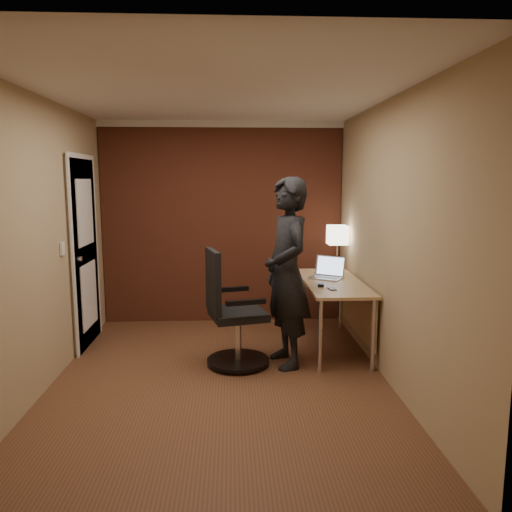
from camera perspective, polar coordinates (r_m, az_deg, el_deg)
The scene contains 8 objects.
room at distance 5.86m, azimuth -6.61°, elevation 4.51°, with size 4.00×4.00×4.00m.
desk at distance 5.39m, azimuth 9.49°, elevation -4.16°, with size 0.60×1.50×0.73m.
desk_lamp at distance 5.90m, azimuth 9.28°, elevation 2.32°, with size 0.22×0.22×0.54m.
laptop at distance 5.51m, azimuth 8.22°, elevation -1.83°, with size 0.42×0.40×0.23m.
mouse at distance 5.06m, azimuth 7.41°, elevation -3.29°, with size 0.06×0.10×0.03m, color black.
phone at distance 4.95m, azimuth 8.68°, elevation -3.72°, with size 0.06×0.12×0.01m, color black.
office_chair at distance 4.83m, azimuth -2.90°, elevation -6.89°, with size 0.62×0.69×1.12m.
person at distance 4.78m, azimuth 3.54°, elevation -1.95°, with size 0.66×0.44×1.82m, color black.
Camera 1 is at (0.11, -4.29, 1.80)m, focal length 35.00 mm.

